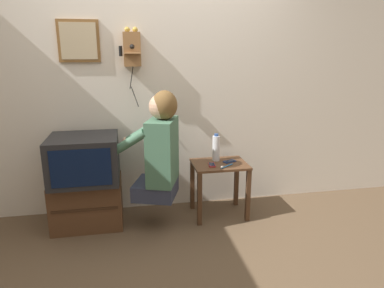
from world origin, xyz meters
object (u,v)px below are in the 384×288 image
wall_phone_antique (132,49)px  toothbrush (226,166)px  cell_phone_held (212,165)px  water_bottle (216,148)px  television (84,159)px  framed_picture (79,41)px  person (160,148)px  cell_phone_spare (229,161)px

wall_phone_antique → toothbrush: wall_phone_antique is taller
cell_phone_held → water_bottle: bearing=69.0°
television → toothbrush: 1.28m
framed_picture → water_bottle: bearing=-10.2°
person → water_bottle: size_ratio=3.57×
wall_phone_antique → television: bearing=-150.3°
person → water_bottle: bearing=-50.1°
television → water_bottle: 1.23m
wall_phone_antique → framed_picture: (-0.47, 0.04, 0.07)m
toothbrush → wall_phone_antique: bearing=27.0°
wall_phone_antique → cell_phone_held: bearing=-24.7°
wall_phone_antique → cell_phone_spare: bearing=-15.6°
wall_phone_antique → person: bearing=-63.8°
framed_picture → water_bottle: size_ratio=1.38×
television → cell_phone_held: 1.16m
toothbrush → cell_phone_held: bearing=22.5°
framed_picture → toothbrush: (1.27, -0.43, -1.12)m
wall_phone_antique → cell_phone_held: wall_phone_antique is taller
wall_phone_antique → water_bottle: (0.77, -0.18, -0.93)m
framed_picture → cell_phone_held: size_ratio=2.84×
wall_phone_antique → toothbrush: (0.81, -0.39, -1.05)m
television → cell_phone_spare: 1.35m
water_bottle → toothbrush: 0.25m
cell_phone_spare → water_bottle: size_ratio=0.51×
person → cell_phone_held: size_ratio=7.35×
wall_phone_antique → framed_picture: 0.47m
cell_phone_spare → toothbrush: 0.16m
cell_phone_held → toothbrush: toothbrush is taller
television → cell_phone_spare: size_ratio=4.31×
television → cell_phone_spare: television is taller
person → framed_picture: framed_picture is taller
cell_phone_held → toothbrush: 0.14m
water_bottle → cell_phone_spare: bearing=-31.0°
person → water_bottle: person is taller
water_bottle → toothbrush: size_ratio=1.79×
wall_phone_antique → cell_phone_spare: 1.40m
cell_phone_held → water_bottle: 0.20m
person → water_bottle: (0.57, 0.22, -0.09)m
person → cell_phone_held: 0.54m
television → wall_phone_antique: wall_phone_antique is taller
cell_phone_spare → cell_phone_held: bearing=-92.5°
person → wall_phone_antique: (-0.20, 0.40, 0.84)m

